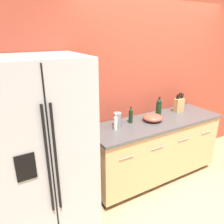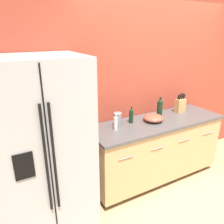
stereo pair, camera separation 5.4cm
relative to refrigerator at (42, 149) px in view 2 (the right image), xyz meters
The scene contains 10 objects.
ground_plane 2.09m from the refrigerator, 18.83° to the right, with size 14.00×14.00×0.00m, color tan.
wall_back 1.85m from the refrigerator, 13.43° to the left, with size 10.00×0.05×2.60m.
counter_unit 1.65m from the refrigerator, ahead, with size 1.97×0.64×0.93m.
refrigerator is the anchor object (origin of this frame).
knife_block 2.12m from the refrigerator, ahead, with size 0.16×0.09×0.30m.
wine_bottle 1.72m from the refrigerator, ahead, with size 0.08×0.08×0.29m.
soap_dispenser 0.93m from the refrigerator, ahead, with size 0.05×0.05×0.21m.
oil_bottle 1.24m from the refrigerator, ahead, with size 0.06×0.06×0.22m.
steel_canister 1.02m from the refrigerator, ahead, with size 0.10×0.10×0.20m.
mixing_bowl 1.52m from the refrigerator, ahead, with size 0.27×0.27×0.10m.
Camera 2 is at (-2.08, -1.49, 2.08)m, focal length 35.00 mm.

